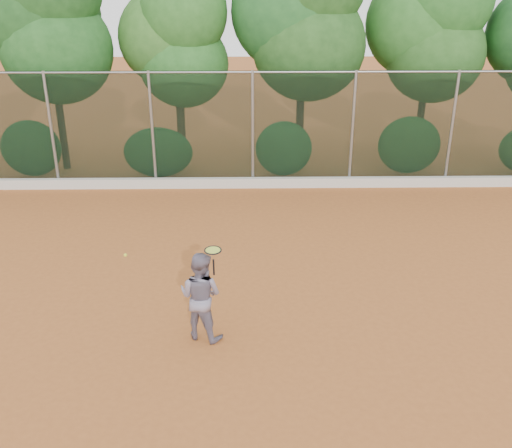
{
  "coord_description": "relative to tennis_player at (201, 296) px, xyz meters",
  "views": [
    {
      "loc": [
        -0.18,
        -9.8,
        5.86
      ],
      "look_at": [
        0.0,
        1.0,
        1.25
      ],
      "focal_mm": 40.0,
      "sensor_mm": 36.0,
      "label": 1
    }
  ],
  "objects": [
    {
      "name": "tennis_racket",
      "position": [
        0.24,
        -0.05,
        0.87
      ],
      "size": [
        0.32,
        0.32,
        0.53
      ],
      "color": "black",
      "rests_on": "ground"
    },
    {
      "name": "tennis_ball_in_flight",
      "position": [
        -1.36,
        0.53,
        0.54
      ],
      "size": [
        0.06,
        0.06,
        0.06
      ],
      "color": "yellow",
      "rests_on": "ground"
    },
    {
      "name": "ground",
      "position": [
        1.0,
        1.17,
        -0.82
      ],
      "size": [
        80.0,
        80.0,
        0.0
      ],
      "primitive_type": "plane",
      "color": "#A65A27",
      "rests_on": "ground"
    },
    {
      "name": "foliage_backdrop",
      "position": [
        0.45,
        10.14,
        3.58
      ],
      "size": [
        23.7,
        3.63,
        7.55
      ],
      "color": "#412C19",
      "rests_on": "ground"
    },
    {
      "name": "chainlink_fence",
      "position": [
        1.0,
        8.17,
        1.04
      ],
      "size": [
        24.09,
        0.09,
        3.5
      ],
      "color": "black",
      "rests_on": "ground"
    },
    {
      "name": "tennis_player",
      "position": [
        0.0,
        0.0,
        0.0
      ],
      "size": [
        0.98,
        0.89,
        1.64
      ],
      "primitive_type": "imported",
      "rotation": [
        0.0,
        0.0,
        2.73
      ],
      "color": "slate",
      "rests_on": "ground"
    },
    {
      "name": "concrete_curb",
      "position": [
        1.0,
        7.99,
        -0.67
      ],
      "size": [
        24.0,
        0.2,
        0.3
      ],
      "primitive_type": "cube",
      "color": "beige",
      "rests_on": "ground"
    }
  ]
}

